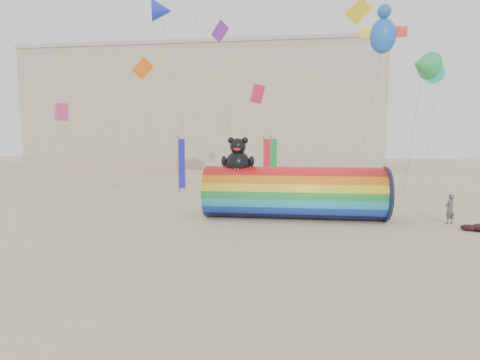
# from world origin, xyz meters

# --- Properties ---
(ground) EXTENTS (160.00, 160.00, 0.00)m
(ground) POSITION_xyz_m (0.00, 0.00, 0.00)
(ground) COLOR #CCB58C
(ground) RESTS_ON ground
(hotel_building) EXTENTS (60.40, 15.40, 20.60)m
(hotel_building) POSITION_xyz_m (-12.00, 45.95, 10.31)
(hotel_building) COLOR #B7AD99
(hotel_building) RESTS_ON ground
(windsock_assembly) EXTENTS (10.96, 3.34, 5.05)m
(windsock_assembly) POSITION_xyz_m (3.72, 2.23, 1.68)
(windsock_assembly) COLOR red
(windsock_assembly) RESTS_ON ground
(kite_handler) EXTENTS (0.75, 0.67, 1.72)m
(kite_handler) POSITION_xyz_m (12.62, 1.79, 0.86)
(kite_handler) COLOR #4D5054
(kite_handler) RESTS_ON ground
(festival_banners) EXTENTS (8.92, 3.37, 5.20)m
(festival_banners) POSITION_xyz_m (-1.05, 14.47, 2.64)
(festival_banners) COLOR #59595E
(festival_banners) RESTS_ON ground
(flying_kites) EXTENTS (27.83, 13.23, 11.30)m
(flying_kites) POSITION_xyz_m (1.31, 5.01, 13.29)
(flying_kites) COLOR blue
(flying_kites) RESTS_ON ground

